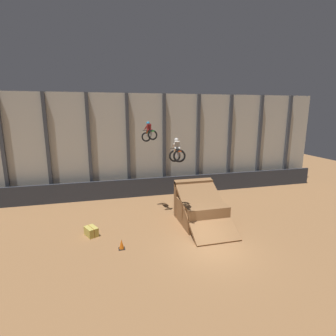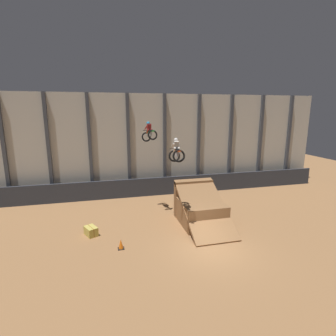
# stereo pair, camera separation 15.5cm
# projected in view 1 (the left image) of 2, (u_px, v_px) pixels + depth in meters

# --- Properties ---
(ground_plane) EXTENTS (60.00, 60.00, 0.00)m
(ground_plane) POSITION_uv_depth(u_px,v_px,m) (211.00, 249.00, 14.94)
(ground_plane) COLOR #996B42
(arena_back_wall) EXTENTS (32.00, 0.40, 9.24)m
(arena_back_wall) POSITION_uv_depth(u_px,v_px,m) (164.00, 144.00, 24.75)
(arena_back_wall) COLOR beige
(arena_back_wall) RESTS_ON ground_plane
(lower_barrier) EXTENTS (31.36, 0.20, 1.68)m
(lower_barrier) POSITION_uv_depth(u_px,v_px,m) (167.00, 186.00, 24.49)
(lower_barrier) COLOR #2D333D
(lower_barrier) RESTS_ON ground_plane
(dirt_ramp) EXTENTS (2.89, 4.97, 2.85)m
(dirt_ramp) POSITION_uv_depth(u_px,v_px,m) (200.00, 209.00, 18.41)
(dirt_ramp) COLOR olive
(dirt_ramp) RESTS_ON ground_plane
(rider_bike_left_air) EXTENTS (1.00, 1.78, 1.57)m
(rider_bike_left_air) POSITION_uv_depth(u_px,v_px,m) (149.00, 133.00, 19.29)
(rider_bike_left_air) COLOR black
(rider_bike_right_air) EXTENTS (0.87, 1.76, 1.56)m
(rider_bike_right_air) POSITION_uv_depth(u_px,v_px,m) (177.00, 152.00, 15.44)
(rider_bike_right_air) COLOR black
(traffic_cone_near_ramp) EXTENTS (0.36, 0.36, 0.58)m
(traffic_cone_near_ramp) POSITION_uv_depth(u_px,v_px,m) (122.00, 244.00, 14.85)
(traffic_cone_near_ramp) COLOR black
(traffic_cone_near_ramp) RESTS_ON ground_plane
(hay_bale_trackside) EXTENTS (0.93, 1.07, 0.57)m
(hay_bale_trackside) POSITION_uv_depth(u_px,v_px,m) (91.00, 231.00, 16.46)
(hay_bale_trackside) COLOR #CCB751
(hay_bale_trackside) RESTS_ON ground_plane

